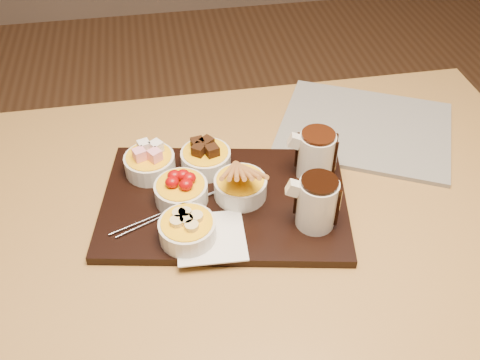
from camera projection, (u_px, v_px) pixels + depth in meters
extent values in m
cube|color=#A57B3D|center=(264.00, 210.00, 1.04)|extent=(1.20, 0.80, 0.04)
cylinder|color=#A57B3D|center=(43.00, 243.00, 1.47)|extent=(0.06, 0.06, 0.71)
cylinder|color=#A57B3D|center=(412.00, 195.00, 1.61)|extent=(0.06, 0.06, 0.71)
cube|color=black|center=(225.00, 202.00, 1.02)|extent=(0.51, 0.38, 0.02)
cube|color=white|center=(211.00, 237.00, 0.94)|extent=(0.13, 0.13, 0.00)
cylinder|color=silver|center=(150.00, 164.00, 1.06)|extent=(0.10, 0.10, 0.04)
cylinder|color=silver|center=(206.00, 160.00, 1.07)|extent=(0.10, 0.10, 0.04)
cylinder|color=silver|center=(181.00, 192.00, 1.00)|extent=(0.10, 0.10, 0.04)
cylinder|color=silver|center=(240.00, 188.00, 1.01)|extent=(0.10, 0.10, 0.04)
cylinder|color=silver|center=(187.00, 230.00, 0.93)|extent=(0.10, 0.10, 0.04)
cylinder|color=silver|center=(317.00, 204.00, 0.93)|extent=(0.08, 0.08, 0.10)
cylinder|color=silver|center=(316.00, 156.00, 1.03)|extent=(0.08, 0.08, 0.10)
cube|color=beige|center=(365.00, 128.00, 1.20)|extent=(0.46, 0.43, 0.01)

